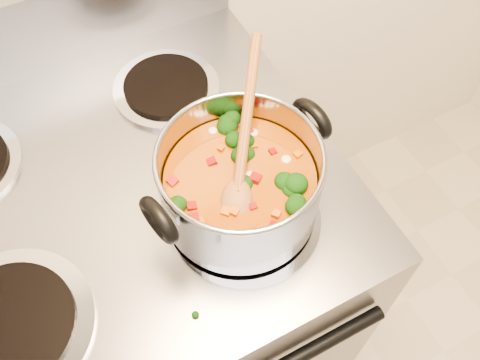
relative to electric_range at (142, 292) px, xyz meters
name	(u,v)px	position (x,y,z in m)	size (l,w,h in m)	color
electric_range	(142,292)	(0.00, 0.00, 0.00)	(0.79, 0.72, 1.08)	gray
stockpot	(240,184)	(0.19, -0.14, 0.53)	(0.31, 0.24, 0.15)	#9C9CA3
wooden_spoon	(242,158)	(0.20, -0.12, 0.57)	(0.19, 0.26, 0.12)	brown
cooktop_crumbs	(151,207)	(0.06, -0.07, 0.46)	(0.02, 0.07, 0.01)	black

